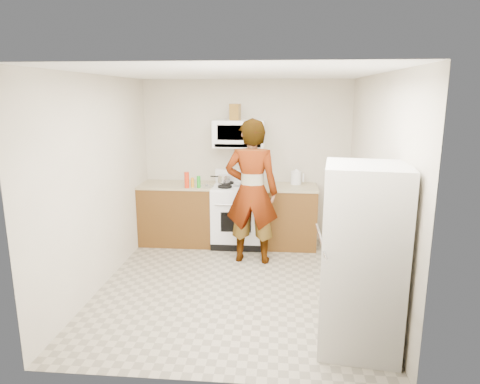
# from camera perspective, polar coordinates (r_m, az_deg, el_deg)

# --- Properties ---
(floor) EXTENTS (3.60, 3.60, 0.00)m
(floor) POSITION_cam_1_polar(r_m,az_deg,el_deg) (5.34, -0.71, -12.35)
(floor) COLOR gray
(floor) RESTS_ON ground
(back_wall) EXTENTS (3.20, 0.02, 2.50)m
(back_wall) POSITION_cam_1_polar(r_m,az_deg,el_deg) (6.69, 0.83, 4.08)
(back_wall) COLOR beige
(back_wall) RESTS_ON floor
(right_wall) EXTENTS (0.02, 3.60, 2.50)m
(right_wall) POSITION_cam_1_polar(r_m,az_deg,el_deg) (5.03, 17.58, 0.52)
(right_wall) COLOR beige
(right_wall) RESTS_ON floor
(cabinet_left) EXTENTS (1.12, 0.62, 0.90)m
(cabinet_left) POSITION_cam_1_polar(r_m,az_deg,el_deg) (6.73, -8.26, -2.98)
(cabinet_left) COLOR brown
(cabinet_left) RESTS_ON floor
(counter_left) EXTENTS (1.14, 0.64, 0.03)m
(counter_left) POSITION_cam_1_polar(r_m,az_deg,el_deg) (6.62, -8.39, 0.91)
(counter_left) COLOR tan
(counter_left) RESTS_ON cabinet_left
(cabinet_right) EXTENTS (0.80, 0.62, 0.90)m
(cabinet_right) POSITION_cam_1_polar(r_m,az_deg,el_deg) (6.55, 6.56, -3.37)
(cabinet_right) COLOR brown
(cabinet_right) RESTS_ON floor
(counter_right) EXTENTS (0.82, 0.64, 0.03)m
(counter_right) POSITION_cam_1_polar(r_m,az_deg,el_deg) (6.44, 6.66, 0.63)
(counter_right) COLOR tan
(counter_right) RESTS_ON cabinet_right
(gas_range) EXTENTS (0.76, 0.65, 1.13)m
(gas_range) POSITION_cam_1_polar(r_m,az_deg,el_deg) (6.56, -0.27, -2.94)
(gas_range) COLOR white
(gas_range) RESTS_ON floor
(microwave) EXTENTS (0.76, 0.38, 0.40)m
(microwave) POSITION_cam_1_polar(r_m,az_deg,el_deg) (6.46, -0.17, 7.79)
(microwave) COLOR white
(microwave) RESTS_ON back_wall
(person) EXTENTS (0.75, 0.52, 1.98)m
(person) POSITION_cam_1_polar(r_m,az_deg,el_deg) (5.78, 1.56, 0.02)
(person) COLOR tan
(person) RESTS_ON floor
(fridge) EXTENTS (0.78, 0.78, 1.70)m
(fridge) POSITION_cam_1_polar(r_m,az_deg,el_deg) (3.99, 15.98, -8.59)
(fridge) COLOR white
(fridge) RESTS_ON floor
(kettle) EXTENTS (0.20, 0.20, 0.20)m
(kettle) POSITION_cam_1_polar(r_m,az_deg,el_deg) (6.58, 7.49, 1.89)
(kettle) COLOR white
(kettle) RESTS_ON counter_right
(jug) EXTENTS (0.16, 0.16, 0.24)m
(jug) POSITION_cam_1_polar(r_m,az_deg,el_deg) (6.39, -0.66, 10.60)
(jug) COLOR brown
(jug) RESTS_ON microwave
(saucepan) EXTENTS (0.21, 0.21, 0.11)m
(saucepan) POSITION_cam_1_polar(r_m,az_deg,el_deg) (6.57, -2.12, 1.77)
(saucepan) COLOR silver
(saucepan) RESTS_ON gas_range
(tray) EXTENTS (0.27, 0.20, 0.05)m
(tray) POSITION_cam_1_polar(r_m,az_deg,el_deg) (6.39, 0.34, 0.96)
(tray) COLOR white
(tray) RESTS_ON gas_range
(bottle_spray) EXTENTS (0.09, 0.09, 0.23)m
(bottle_spray) POSITION_cam_1_polar(r_m,az_deg,el_deg) (6.30, -7.11, 1.60)
(bottle_spray) COLOR red
(bottle_spray) RESTS_ON counter_left
(bottle_hot_sauce) EXTENTS (0.05, 0.05, 0.14)m
(bottle_hot_sauce) POSITION_cam_1_polar(r_m,az_deg,el_deg) (6.34, -6.35, 1.28)
(bottle_hot_sauce) COLOR orange
(bottle_hot_sauce) RESTS_ON counter_left
(bottle_green_cap) EXTENTS (0.07, 0.07, 0.17)m
(bottle_green_cap) POSITION_cam_1_polar(r_m,az_deg,el_deg) (6.29, -5.53, 1.35)
(bottle_green_cap) COLOR #1A8F1D
(bottle_green_cap) RESTS_ON counter_left
(pot_lid) EXTENTS (0.24, 0.24, 0.01)m
(pot_lid) POSITION_cam_1_polar(r_m,az_deg,el_deg) (6.38, -4.48, 0.77)
(pot_lid) COLOR white
(pot_lid) RESTS_ON counter_left
(broom) EXTENTS (0.26, 0.21, 1.42)m
(broom) POSITION_cam_1_polar(r_m,az_deg,el_deg) (6.18, 15.21, -2.16)
(broom) COLOR silver
(broom) RESTS_ON floor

